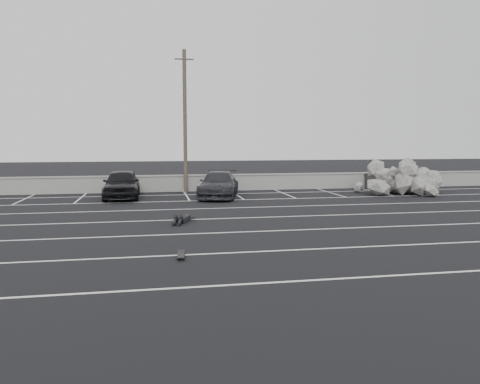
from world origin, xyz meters
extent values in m
plane|color=black|center=(0.00, 0.00, 0.00)|extent=(120.00, 120.00, 0.00)
cube|color=gray|center=(0.00, 14.00, 0.50)|extent=(50.00, 0.35, 1.00)
cube|color=gray|center=(0.00, 14.00, 1.02)|extent=(50.00, 0.45, 0.08)
cube|color=silver|center=(0.00, -6.00, 0.00)|extent=(36.00, 0.10, 0.01)
cube|color=silver|center=(0.00, -3.00, 0.00)|extent=(36.00, 0.10, 0.01)
cube|color=silver|center=(0.00, 0.00, 0.00)|extent=(36.00, 0.10, 0.01)
cube|color=silver|center=(0.00, 3.00, 0.00)|extent=(36.00, 0.10, 0.01)
cube|color=silver|center=(0.00, 6.00, 0.00)|extent=(36.00, 0.10, 0.01)
cube|color=silver|center=(0.00, 9.00, 0.00)|extent=(36.00, 0.10, 0.01)
cube|color=silver|center=(0.00, 12.00, 0.00)|extent=(36.00, 0.10, 0.01)
cube|color=silver|center=(-11.00, 11.50, 0.00)|extent=(0.10, 5.00, 0.01)
cube|color=silver|center=(-8.00, 11.50, 0.00)|extent=(0.10, 5.00, 0.01)
cube|color=silver|center=(-5.00, 11.50, 0.00)|extent=(0.10, 5.00, 0.01)
cube|color=silver|center=(-2.00, 11.50, 0.00)|extent=(0.10, 5.00, 0.01)
cube|color=silver|center=(1.00, 11.50, 0.00)|extent=(0.10, 5.00, 0.01)
cube|color=silver|center=(4.00, 11.50, 0.00)|extent=(0.10, 5.00, 0.01)
cube|color=silver|center=(7.00, 11.50, 0.00)|extent=(0.10, 5.00, 0.01)
cube|color=silver|center=(10.00, 11.50, 0.00)|extent=(0.10, 5.00, 0.01)
cube|color=silver|center=(13.00, 11.50, 0.00)|extent=(0.10, 5.00, 0.01)
imported|color=black|center=(-5.68, 11.00, 0.82)|extent=(1.93, 4.79, 1.63)
imported|color=#232429|center=(-0.22, 10.42, 0.74)|extent=(3.23, 5.43, 1.48)
cylinder|color=#4C4238|center=(-1.91, 13.20, 4.38)|extent=(0.23, 0.23, 8.77)
cube|color=#4C4238|center=(-1.91, 13.20, 8.18)|extent=(1.17, 0.08, 0.08)
cylinder|color=#28272A|center=(10.67, 13.60, 0.49)|extent=(0.74, 0.74, 0.97)
cylinder|color=#28272A|center=(10.67, 13.60, 0.99)|extent=(0.82, 0.82, 0.05)
cube|color=black|center=(-3.24, -3.28, 0.08)|extent=(0.25, 0.76, 0.02)
cube|color=#28272A|center=(-3.22, -3.03, 0.05)|extent=(0.16, 0.06, 0.04)
cube|color=#28272A|center=(-3.26, -3.53, 0.05)|extent=(0.16, 0.06, 0.04)
cylinder|color=black|center=(-3.31, -3.03, 0.03)|extent=(0.03, 0.06, 0.05)
cylinder|color=black|center=(-3.13, -3.04, 0.03)|extent=(0.03, 0.06, 0.05)
cylinder|color=black|center=(-3.35, -3.52, 0.03)|extent=(0.03, 0.06, 0.05)
cylinder|color=black|center=(-3.17, -3.53, 0.03)|extent=(0.03, 0.06, 0.05)
camera|label=1|loc=(-3.99, -16.10, 3.24)|focal=35.00mm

